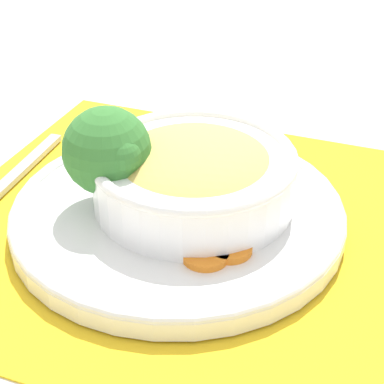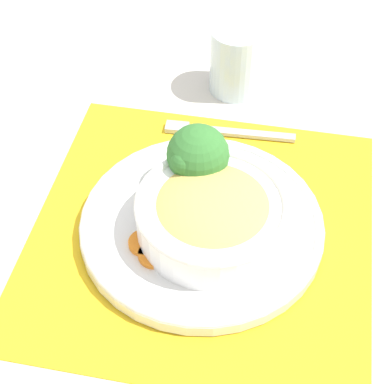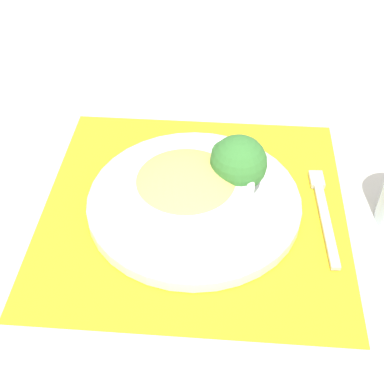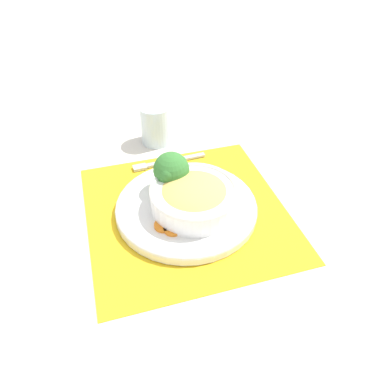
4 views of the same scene
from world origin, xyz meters
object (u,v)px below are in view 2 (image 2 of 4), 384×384
Objects in this scene: fork at (217,131)px; water_glass at (236,63)px; broccoli_floret at (198,156)px; bowl at (212,213)px.

water_glass is at bearing -8.29° from fork.
water_glass is 0.56× the size of fork.
water_glass is (0.23, 0.01, -0.03)m from broccoli_floret.
fork is (0.18, 0.05, -0.04)m from bowl.
bowl is at bearing -169.78° from water_glass.
bowl is at bearing -175.45° from fork.
fork is at bearing 5.00° from broccoli_floret.
bowl is 1.76× the size of water_glass.
broccoli_floret is (0.06, 0.04, 0.02)m from bowl.
fork is at bearing 14.94° from bowl.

